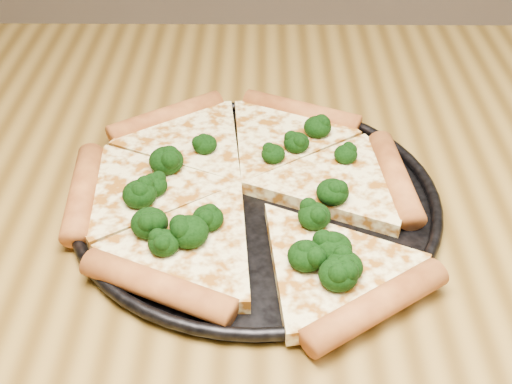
{
  "coord_description": "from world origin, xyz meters",
  "views": [
    {
      "loc": [
        -0.08,
        -0.53,
        1.18
      ],
      "look_at": [
        -0.08,
        0.0,
        0.77
      ],
      "focal_mm": 47.12,
      "sensor_mm": 36.0,
      "label": 1
    }
  ],
  "objects": [
    {
      "name": "pizza_pan",
      "position": [
        -0.08,
        0.0,
        0.76
      ],
      "size": [
        0.37,
        0.37,
        0.02
      ],
      "color": "black",
      "rests_on": "dining_table"
    },
    {
      "name": "dining_table",
      "position": [
        0.0,
        0.0,
        0.66
      ],
      "size": [
        1.2,
        0.9,
        0.75
      ],
      "color": "olive",
      "rests_on": "ground"
    },
    {
      "name": "pizza",
      "position": [
        -0.09,
        0.01,
        0.77
      ],
      "size": [
        0.37,
        0.4,
        0.03
      ],
      "rotation": [
        0.0,
        0.0,
        -0.44
      ],
      "color": "#FFEF9C",
      "rests_on": "pizza_pan"
    },
    {
      "name": "broccoli_florets",
      "position": [
        -0.09,
        -0.04,
        0.78
      ],
      "size": [
        0.24,
        0.27,
        0.03
      ],
      "color": "black",
      "rests_on": "pizza"
    }
  ]
}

